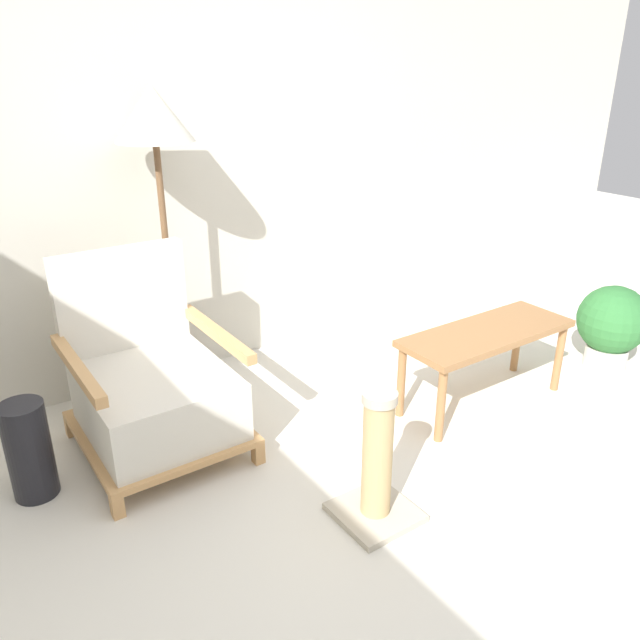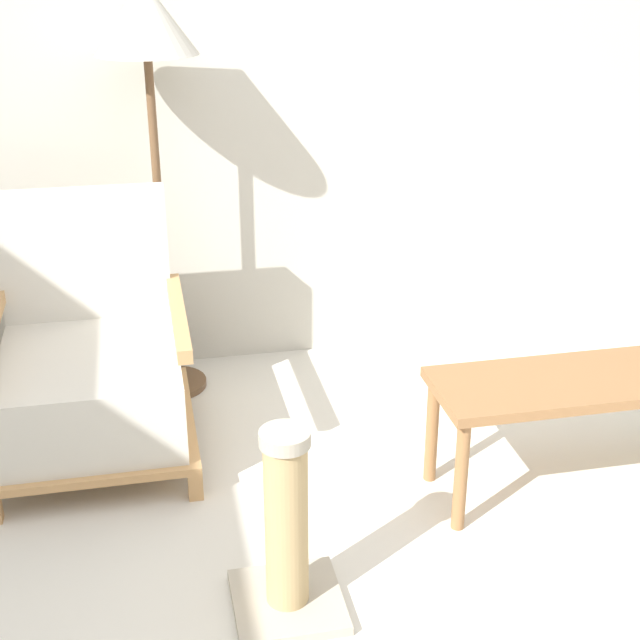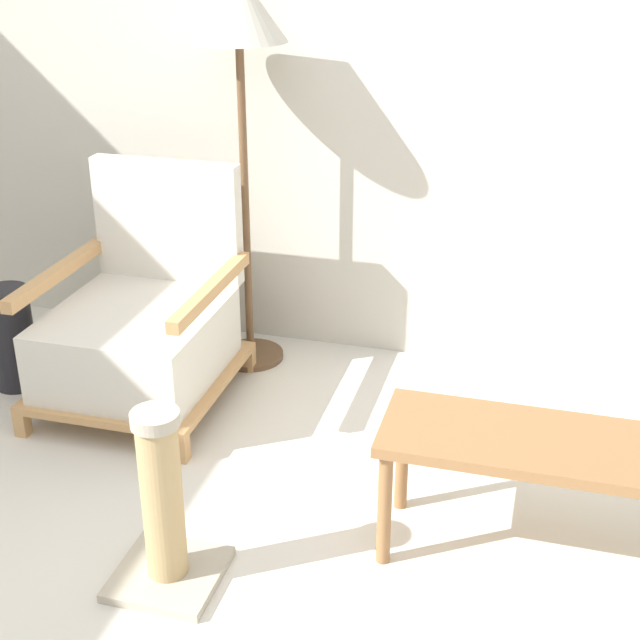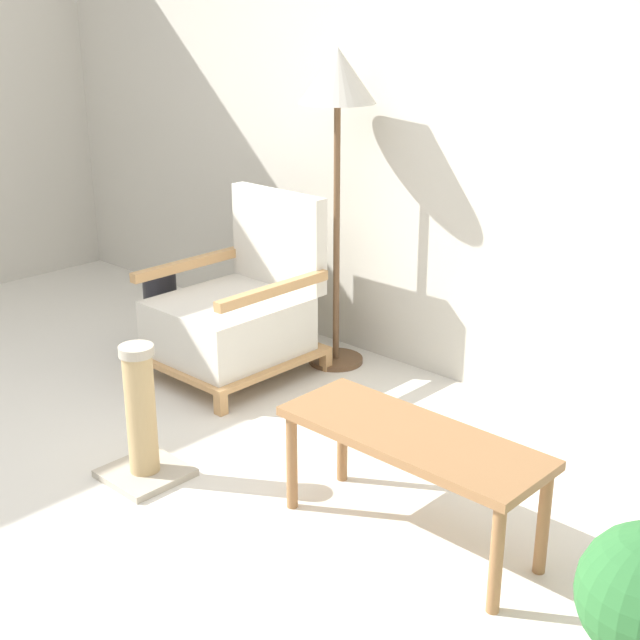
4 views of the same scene
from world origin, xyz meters
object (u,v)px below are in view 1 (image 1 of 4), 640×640
(coffee_table, at_px, (486,340))
(vase, at_px, (29,450))
(armchair, at_px, (153,387))
(floor_lamp, at_px, (155,135))
(potted_plant, at_px, (612,324))
(scratching_post, at_px, (377,469))

(coffee_table, bearing_deg, vase, 165.93)
(armchair, distance_m, coffee_table, 1.73)
(floor_lamp, bearing_deg, armchair, -123.75)
(armchair, bearing_deg, potted_plant, -16.35)
(scratching_post, bearing_deg, vase, 139.85)
(vase, xyz_separation_m, potted_plant, (3.14, -0.70, 0.07))
(armchair, height_order, vase, armchair)
(floor_lamp, bearing_deg, scratching_post, -80.18)
(armchair, height_order, coffee_table, armchair)
(armchair, relative_size, floor_lamp, 0.56)
(potted_plant, relative_size, scratching_post, 0.89)
(coffee_table, xyz_separation_m, scratching_post, (-1.07, -0.40, -0.14))
(scratching_post, bearing_deg, armchair, 118.63)
(armchair, distance_m, vase, 0.59)
(floor_lamp, height_order, coffee_table, floor_lamp)
(scratching_post, bearing_deg, coffee_table, 20.45)
(armchair, height_order, scratching_post, armchair)
(coffee_table, bearing_deg, floor_lamp, 141.45)
(armchair, xyz_separation_m, potted_plant, (2.57, -0.75, -0.03))
(armchair, height_order, floor_lamp, floor_lamp)
(potted_plant, bearing_deg, coffee_table, 171.26)
(potted_plant, bearing_deg, vase, 167.51)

